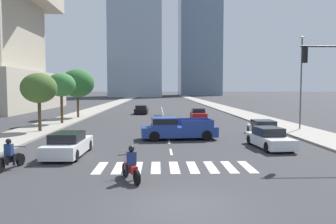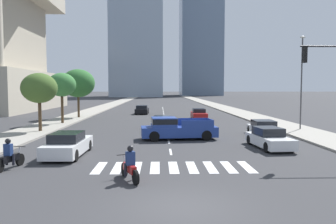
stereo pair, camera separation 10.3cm
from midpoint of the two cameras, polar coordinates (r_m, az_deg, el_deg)
The scene contains 19 objects.
ground_plane at distance 11.24m, azimuth 2.45°, elevation -15.91°, with size 800.00×800.00×0.00m, color #333335.
sidewalk_east at distance 42.62m, azimuth 15.68°, elevation -1.18°, with size 4.00×260.00×0.15m, color gray.
sidewalk_west at distance 42.21m, azimuth -16.79°, elevation -1.25°, with size 4.00×260.00×0.15m, color gray.
crosswalk_near at distance 16.46m, azimuth 1.12°, elevation -9.42°, with size 7.65×2.51×0.01m.
lane_divider_center at distance 44.16m, azimuth -0.55°, elevation -0.94°, with size 0.14×50.00×0.01m.
motorcycle_lead at distance 17.63m, azimuth -25.28°, elevation -6.98°, with size 0.78×2.11×1.49m.
motorcycle_trailing at distance 14.15m, azimuth -6.34°, elevation -9.27°, with size 1.07×1.93×1.49m.
pickup_truck at distance 25.17m, azimuth 1.36°, elevation -2.86°, with size 5.81×2.42×1.67m.
sedan_black_0 at distance 50.51m, azimuth -4.40°, elevation 0.35°, with size 1.99×4.27×1.30m.
sedan_red_1 at distance 41.87m, azimuth 5.36°, elevation -0.41°, with size 1.88×4.64×1.30m.
sedan_white_2 at distance 19.95m, azimuth -16.58°, elevation -5.39°, with size 1.92×4.71×1.36m.
sedan_white_3 at distance 28.20m, azimuth 16.17°, elevation -2.76°, with size 2.05×4.81×1.25m.
sedan_silver_4 at distance 31.82m, azimuth -0.82°, elevation -1.83°, with size 2.23×4.78×1.25m.
sedan_white_5 at distance 22.59m, azimuth 16.99°, elevation -4.36°, with size 2.06×4.51×1.32m.
street_lamp_east at distance 32.56m, azimuth 21.94°, elevation 5.70°, with size 0.50×0.24×8.37m.
street_tree_nearest at distance 30.94m, azimuth -21.05°, elevation 3.81°, with size 3.06×3.06×5.03m.
street_tree_second at distance 37.34m, azimuth -17.61°, elevation 4.42°, with size 2.97×2.97×5.35m.
street_tree_third at distance 44.33m, azimuth -15.03°, elevation 4.76°, with size 4.22×4.22×6.16m.
office_tower_center_skyline at distance 194.62m, azimuth 5.55°, elevation 16.20°, with size 21.98×28.35×90.85m.
Camera 2 is at (-0.69, -10.54, 3.83)m, focal length 35.69 mm.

